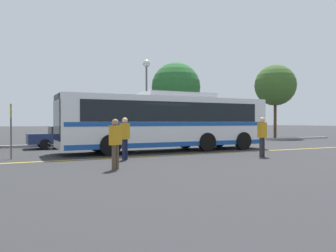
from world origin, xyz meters
The scene contains 12 objects.
ground_plane centered at (0.00, 0.00, 0.00)m, with size 220.00×220.00×0.00m, color #2D2D30.
lane_strip_0 centered at (0.73, -2.13, 0.00)m, with size 0.20×31.55×0.01m, color gold.
curb_strip centered at (0.73, 6.01, 0.07)m, with size 39.55×0.36×0.15m, color #99999E.
transit_bus centered at (0.74, 0.07, 1.65)m, with size 11.90×2.79×3.17m.
parked_car_1 centered at (-3.86, 4.54, 0.68)m, with size 4.78×1.91×1.30m.
pedestrian_0 centered at (3.30, -4.48, 1.03)m, with size 0.46×0.31×1.79m.
pedestrian_1 centered at (-3.83, -5.45, 0.95)m, with size 0.47×0.43×1.68m.
pedestrian_2 centered at (-2.68, -2.92, 1.01)m, with size 0.47×0.43×1.77m.
bus_stop_sign centered at (-6.99, -0.68, 1.48)m, with size 0.07×0.40×2.35m.
street_lamp centered at (2.27, 7.15, 4.83)m, with size 0.57×0.57×6.32m.
tree_0 centered at (16.17, 8.27, 5.13)m, with size 3.96×3.96×7.13m.
tree_1 centered at (6.54, 10.65, 4.74)m, with size 4.46×4.46×6.98m.
Camera 1 is at (-6.90, -16.03, 1.58)m, focal length 35.00 mm.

